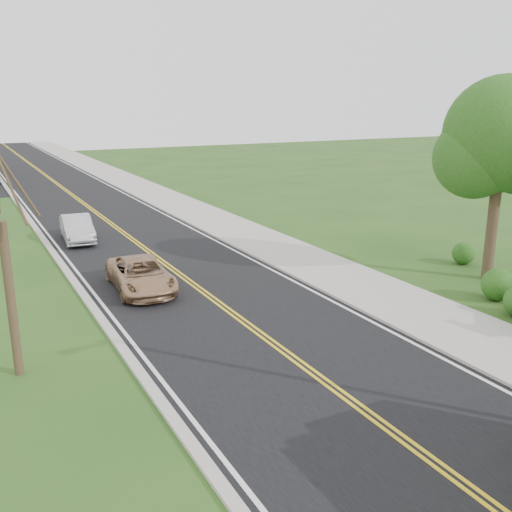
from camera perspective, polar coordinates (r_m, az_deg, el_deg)
road at (r=46.57m, az=-17.95°, el=5.85°), size 8.00×120.00×0.01m
curb_right at (r=47.44m, az=-13.01°, el=6.44°), size 0.30×120.00×0.12m
sidewalk_right at (r=47.92m, az=-10.98°, el=6.63°), size 3.20×120.00×0.10m
curb_left at (r=46.04m, az=-23.04°, el=5.33°), size 0.30×120.00×0.10m
leafy_tree at (r=24.41m, az=23.33°, el=10.31°), size 4.83×4.50×8.10m
bare_tree_a at (r=16.01m, az=-23.53°, el=-2.31°), size 1.93×2.26×6.08m
suv_champagne at (r=22.39m, az=-11.44°, el=-1.85°), size 2.33×4.57×1.24m
sedan_silver at (r=31.00m, az=-17.45°, el=2.64°), size 1.72×4.14×1.33m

